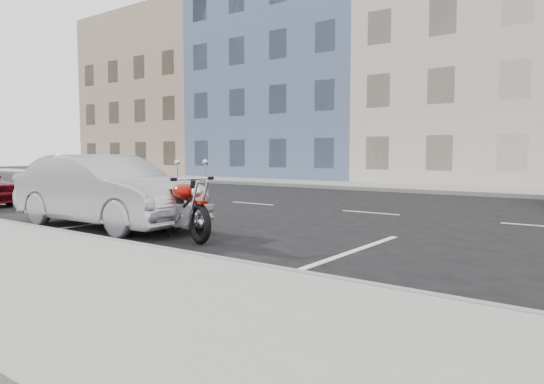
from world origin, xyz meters
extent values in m
plane|color=black|center=(0.00, 0.00, 0.00)|extent=(120.00, 120.00, 0.00)
cube|color=gray|center=(-5.00, 8.70, 0.07)|extent=(80.00, 3.40, 0.15)
cube|color=gray|center=(-5.00, -7.00, 0.08)|extent=(80.00, 0.12, 0.16)
cube|color=gray|center=(-5.00, 7.00, 0.08)|extent=(80.00, 0.12, 0.16)
cube|color=tan|center=(-26.00, 16.30, 6.00)|extent=(12.00, 12.00, 12.00)
cube|color=slate|center=(-14.00, 16.30, 6.50)|extent=(12.00, 12.00, 13.00)
cube|color=beige|center=(-2.00, 16.30, 5.75)|extent=(12.00, 12.00, 11.50)
torus|color=black|center=(-1.65, -6.14, 0.34)|extent=(0.72, 0.33, 0.72)
torus|color=black|center=(-3.13, -5.67, 0.34)|extent=(0.72, 0.33, 0.72)
cube|color=#8D0B05|center=(-1.65, -6.14, 0.72)|extent=(0.39, 0.24, 0.05)
cube|color=#8D0B05|center=(-3.17, -5.65, 0.74)|extent=(0.36, 0.26, 0.06)
cube|color=gray|center=(-2.43, -5.89, 0.41)|extent=(0.53, 0.44, 0.36)
ellipsoid|color=#8D0B05|center=(-2.23, -5.95, 0.86)|extent=(0.68, 0.53, 0.29)
cube|color=black|center=(-2.77, -5.78, 0.84)|extent=(0.72, 0.47, 0.10)
cylinder|color=silver|center=(-1.88, -6.06, 1.11)|extent=(0.27, 0.73, 0.04)
sphere|color=silver|center=(-1.74, -6.11, 0.88)|extent=(0.18, 0.18, 0.18)
cylinder|color=silver|center=(-2.82, -5.92, 0.24)|extent=(1.00, 0.39, 0.09)
cylinder|color=silver|center=(-2.73, -5.64, 0.24)|extent=(1.00, 0.39, 0.09)
cylinder|color=silver|center=(-1.70, -6.12, 0.67)|extent=(0.41, 0.17, 0.85)
cylinder|color=black|center=(-2.21, -5.96, 0.59)|extent=(0.84, 0.31, 0.53)
imported|color=#A8AAB0|center=(-5.46, -5.63, 0.77)|extent=(4.73, 1.75, 1.55)
camera|label=1|loc=(3.51, -11.77, 1.55)|focal=32.00mm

